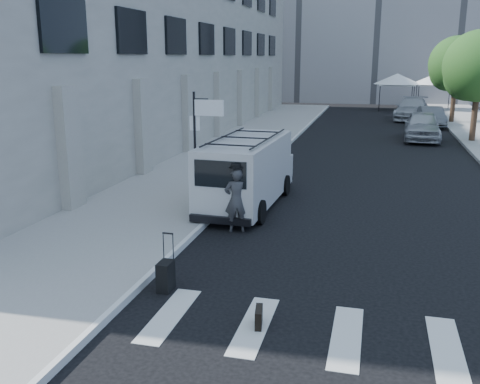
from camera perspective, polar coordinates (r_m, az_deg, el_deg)
The scene contains 15 objects.
ground at distance 12.50m, azimuth 1.92°, elevation -7.40°, with size 120.00×120.00×0.00m, color black.
sidewalk_left at distance 28.53m, azimuth 0.52°, elevation 5.09°, with size 4.50×48.00×0.15m, color gray.
building_left at distance 32.54m, azimuth -11.59°, elevation 16.41°, with size 10.00×44.00×12.00m, color gray.
sign_pole at distance 15.47m, azimuth -4.05°, elevation 6.94°, with size 1.03×0.07×3.50m.
tree_near at distance 31.91m, azimuth 23.93°, elevation 11.91°, with size 3.80×3.83×6.03m.
tree_far at distance 40.83m, azimuth 21.93°, elevation 12.35°, with size 3.80×3.83×6.03m.
tent_left at distance 49.42m, azimuth 16.43°, elevation 11.47°, with size 4.00×4.00×3.20m.
tent_right at distance 50.12m, azimuth 20.13°, elevation 11.22°, with size 4.00×4.00×3.20m.
businessman at distance 14.31m, azimuth -0.40°, elevation -0.88°, with size 0.64×0.42×1.75m, color #38383B.
briefcase at distance 9.63m, azimuth 2.02°, elevation -13.21°, with size 0.12×0.44×0.34m, color black.
suitcase at distance 11.03m, azimuth -7.94°, elevation -8.85°, with size 0.27×0.42×1.17m.
cargo_van at distance 16.87m, azimuth 0.82°, elevation 2.27°, with size 2.17×5.68×2.13m.
parked_car_a at distance 32.06m, azimuth 18.88°, elevation 6.69°, with size 1.93×4.80×1.64m, color #A2A5AA.
parked_car_b at distance 38.59m, azimuth 19.72°, elevation 7.56°, with size 1.43×4.09×1.35m, color #525459.
parked_car_c at distance 42.44m, azimuth 17.88°, elevation 8.43°, with size 2.28×5.62×1.63m, color #A8AAB0.
Camera 1 is at (2.47, -11.36, 4.61)m, focal length 40.00 mm.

